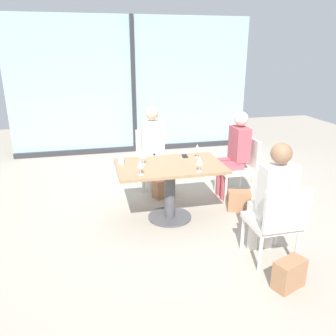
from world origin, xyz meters
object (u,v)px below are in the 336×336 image
object	(u,v)px
chair_front_right	(277,219)
wine_glass_1	(200,161)
chair_far_right	(241,164)
chair_near_window	(152,155)
cell_phone_on_table	(185,156)
wine_glass_2	(197,148)
dining_table_main	(170,179)
person_front_right	(273,196)
wine_glass_0	(143,154)
coffee_cup	(121,160)
handbag_2	(163,188)
person_far_right	(235,151)
handbag_0	(239,201)
person_near_window	(153,144)
wine_glass_3	(140,164)
handbag_1	(289,274)

from	to	relation	value
chair_front_right	wine_glass_1	distance (m)	1.08
chair_far_right	wine_glass_1	size ratio (longest dim) A/B	4.70
chair_near_window	wine_glass_1	size ratio (longest dim) A/B	4.70
chair_far_right	chair_near_window	size ratio (longest dim) A/B	1.00
cell_phone_on_table	chair_far_right	bearing A→B (deg)	19.59
wine_glass_2	cell_phone_on_table	xyz separation A→B (m)	(-0.14, 0.10, -0.13)
dining_table_main	person_front_right	bearing A→B (deg)	-54.10
chair_near_window	wine_glass_0	bearing A→B (deg)	-105.62
coffee_cup	cell_phone_on_table	xyz separation A→B (m)	(0.85, 0.11, -0.04)
wine_glass_0	handbag_2	size ratio (longest dim) A/B	0.62
person_far_right	person_front_right	bearing A→B (deg)	-100.05
chair_front_right	handbag_0	bearing A→B (deg)	82.20
coffee_cup	chair_front_right	bearing A→B (deg)	-45.28
wine_glass_0	cell_phone_on_table	size ratio (longest dim) A/B	1.28
dining_table_main	chair_front_right	world-z (taller)	chair_front_right
person_near_window	wine_glass_3	distance (m)	1.45
coffee_cup	handbag_0	distance (m)	1.67
wine_glass_1	wine_glass_3	size ratio (longest dim) A/B	1.00
chair_far_right	wine_glass_0	size ratio (longest dim) A/B	4.70
person_front_right	handbag_0	distance (m)	1.24
dining_table_main	coffee_cup	bearing A→B (deg)	162.63
person_far_right	wine_glass_1	bearing A→B (deg)	-134.77
handbag_0	handbag_1	bearing A→B (deg)	-82.71
person_far_right	wine_glass_2	world-z (taller)	person_far_right
dining_table_main	wine_glass_2	xyz separation A→B (m)	(0.41, 0.19, 0.32)
coffee_cup	cell_phone_on_table	bearing A→B (deg)	7.04
person_far_right	cell_phone_on_table	distance (m)	0.82
chair_far_right	handbag_1	size ratio (longest dim) A/B	2.90
person_far_right	handbag_2	bearing A→B (deg)	168.95
person_near_window	wine_glass_1	world-z (taller)	person_near_window
wine_glass_3	coffee_cup	distance (m)	0.50
person_front_right	wine_glass_0	bearing A→B (deg)	133.70
wine_glass_2	cell_phone_on_table	distance (m)	0.21
person_near_window	handbag_0	xyz separation A→B (m)	(0.96, -1.09, -0.56)
dining_table_main	wine_glass_2	bearing A→B (deg)	24.54
person_far_right	wine_glass_0	world-z (taller)	person_far_right
wine_glass_1	handbag_1	size ratio (longest dim) A/B	0.62
handbag_1	handbag_2	world-z (taller)	same
chair_front_right	wine_glass_0	world-z (taller)	wine_glass_0
chair_far_right	person_near_window	bearing A→B (deg)	152.23
chair_front_right	handbag_0	xyz separation A→B (m)	(0.17, 1.21, -0.36)
wine_glass_0	handbag_0	world-z (taller)	wine_glass_0
person_far_right	wine_glass_2	distance (m)	0.74
cell_phone_on_table	handbag_2	world-z (taller)	cell_phone_on_table
person_front_right	cell_phone_on_table	xyz separation A→B (m)	(-0.52, 1.38, 0.03)
chair_far_right	wine_glass_0	xyz separation A→B (m)	(-1.50, -0.41, 0.37)
chair_front_right	person_front_right	world-z (taller)	person_front_right
chair_near_window	coffee_cup	size ratio (longest dim) A/B	9.67
person_front_right	wine_glass_3	distance (m)	1.46
chair_front_right	chair_far_right	bearing A→B (deg)	77.00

